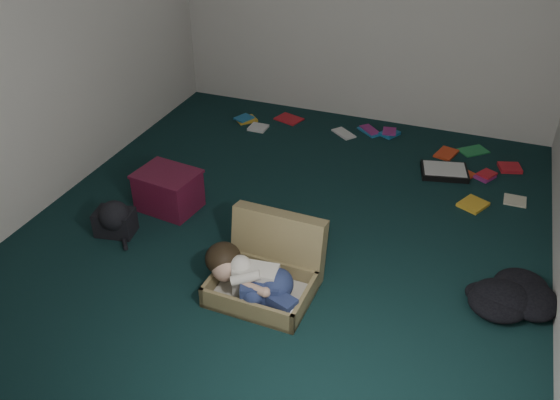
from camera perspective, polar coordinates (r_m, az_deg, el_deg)
The scene contains 10 objects.
floor at distance 4.77m, azimuth 0.64°, elevation -2.63°, with size 4.50×4.50×0.00m, color black.
wall_front at distance 2.43m, azimuth -18.12°, elevation -6.20°, with size 4.50×4.50×0.00m, color silver.
wall_left at distance 5.16m, azimuth -21.26°, elevation 14.15°, with size 4.50×4.50×0.00m, color silver.
suitcase at distance 4.12m, azimuth -1.15°, elevation -6.67°, with size 0.70×0.68×0.50m.
person at distance 3.99m, azimuth -2.76°, elevation -7.47°, with size 0.73×0.37×0.31m.
maroon_bin at distance 5.00m, azimuth -10.69°, elevation 0.91°, with size 0.54×0.45×0.34m.
backpack at distance 4.82m, azimuth -15.60°, elevation -1.98°, with size 0.37×0.29×0.22m, color black, non-canonical shape.
clothing_pile at distance 4.32m, azimuth 21.10°, elevation -8.36°, with size 0.47×0.39×0.15m, color black, non-canonical shape.
paper_tray at distance 5.68m, azimuth 15.54°, elevation 2.68°, with size 0.48×0.40×0.06m.
book_scatter at distance 5.97m, azimuth 11.30°, elevation 4.64°, with size 3.01×1.33×0.02m.
Camera 1 is at (1.34, -3.65, 2.76)m, focal length 38.00 mm.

